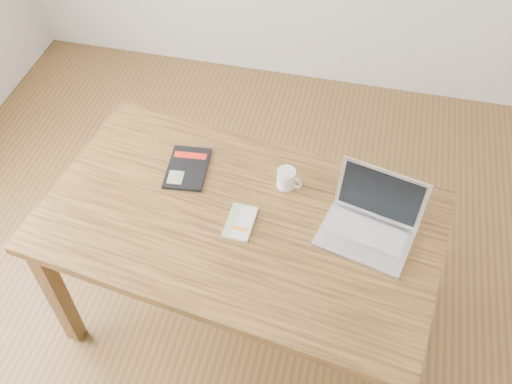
% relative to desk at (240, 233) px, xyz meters
% --- Properties ---
extents(room, '(4.04, 4.04, 2.70)m').
position_rel_desk_xyz_m(room, '(0.01, -0.11, 0.69)').
color(room, '#52391C').
rests_on(room, ground).
extents(desk, '(1.62, 1.06, 0.75)m').
position_rel_desk_xyz_m(desk, '(0.00, 0.00, 0.00)').
color(desk, '#4F3417').
rests_on(desk, ground).
extents(white_guidebook, '(0.10, 0.17, 0.01)m').
position_rel_desk_xyz_m(white_guidebook, '(0.01, -0.02, 0.10)').
color(white_guidebook, silver).
rests_on(white_guidebook, desk).
extents(black_guidebook, '(0.18, 0.25, 0.01)m').
position_rel_desk_xyz_m(black_guidebook, '(-0.27, 0.20, 0.10)').
color(black_guidebook, black).
rests_on(black_guidebook, desk).
extents(laptop, '(0.38, 0.33, 0.23)m').
position_rel_desk_xyz_m(laptop, '(0.48, 0.06, 0.14)').
color(laptop, silver).
rests_on(laptop, desk).
extents(coffee_mug, '(0.11, 0.07, 0.08)m').
position_rel_desk_xyz_m(coffee_mug, '(0.14, 0.21, 0.13)').
color(coffee_mug, white).
rests_on(coffee_mug, desk).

